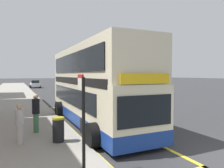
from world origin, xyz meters
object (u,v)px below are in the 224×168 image
object	(u,v)px
bus_stop_sign	(83,116)
litter_bin	(58,129)
pedestrian_further_back	(36,111)
parked_car_white_kerbside	(35,84)
double_decker_bus	(93,88)
parked_car_grey_ahead	(66,85)
pedestrian_waiting_near_sign	(20,122)

from	to	relation	value
bus_stop_sign	litter_bin	distance (m)	3.23
bus_stop_sign	pedestrian_further_back	world-z (taller)	bus_stop_sign
bus_stop_sign	parked_car_white_kerbside	bearing A→B (deg)	87.03
parked_car_white_kerbside	double_decker_bus	bearing A→B (deg)	-89.56
parked_car_white_kerbside	parked_car_grey_ahead	world-z (taller)	same
parked_car_grey_ahead	pedestrian_waiting_near_sign	world-z (taller)	pedestrian_waiting_near_sign
parked_car_white_kerbside	pedestrian_waiting_near_sign	bearing A→B (deg)	-95.37
pedestrian_waiting_near_sign	bus_stop_sign	bearing A→B (deg)	-65.70
pedestrian_further_back	litter_bin	xyz separation A→B (m)	(0.69, -1.84, -0.49)
parked_car_grey_ahead	pedestrian_waiting_near_sign	xyz separation A→B (m)	(-9.29, -33.65, 0.19)
bus_stop_sign	pedestrian_waiting_near_sign	xyz separation A→B (m)	(-1.54, 3.40, -0.75)
pedestrian_waiting_near_sign	parked_car_grey_ahead	bearing A→B (deg)	74.57
double_decker_bus	litter_bin	bearing A→B (deg)	-130.82
double_decker_bus	pedestrian_waiting_near_sign	size ratio (longest dim) A/B	6.87
double_decker_bus	pedestrian_waiting_near_sign	world-z (taller)	double_decker_bus
double_decker_bus	parked_car_grey_ahead	bearing A→B (deg)	80.27
parked_car_white_kerbside	litter_bin	bearing A→B (deg)	-93.26
litter_bin	parked_car_grey_ahead	bearing A→B (deg)	76.99
parked_car_white_kerbside	bus_stop_sign	bearing A→B (deg)	-92.87
bus_stop_sign	pedestrian_further_back	distance (m)	4.98
double_decker_bus	pedestrian_further_back	size ratio (longest dim) A/B	5.96
parked_car_white_kerbside	pedestrian_further_back	bearing A→B (deg)	-94.48
parked_car_grey_ahead	litter_bin	size ratio (longest dim) A/B	4.20
bus_stop_sign	litter_bin	xyz separation A→B (m)	(-0.11, 3.04, -1.10)
bus_stop_sign	parked_car_white_kerbside	world-z (taller)	bus_stop_sign
parked_car_white_kerbside	parked_car_grey_ahead	distance (m)	7.71
pedestrian_waiting_near_sign	pedestrian_further_back	world-z (taller)	pedestrian_further_back
litter_bin	pedestrian_waiting_near_sign	bearing A→B (deg)	165.63
bus_stop_sign	litter_bin	size ratio (longest dim) A/B	2.73
double_decker_bus	bus_stop_sign	xyz separation A→B (m)	(-2.42, -5.97, -0.33)
parked_car_grey_ahead	litter_bin	world-z (taller)	parked_car_grey_ahead
double_decker_bus	litter_bin	xyz separation A→B (m)	(-2.53, -2.93, -1.42)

